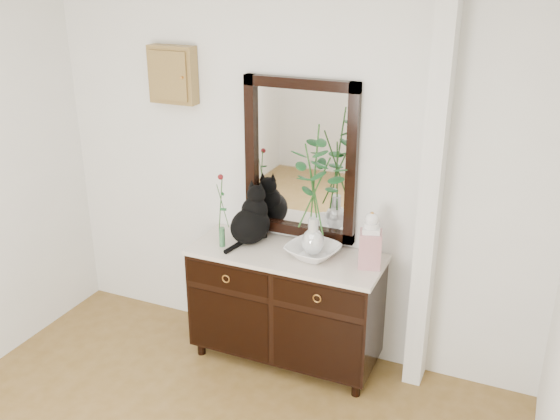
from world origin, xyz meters
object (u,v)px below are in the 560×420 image
at_px(sideboard, 286,301).
at_px(cat, 250,215).
at_px(lotus_bowl, 313,251).
at_px(ginger_jar, 371,239).

relative_size(sideboard, cat, 3.28).
distance_m(lotus_bowl, ginger_jar, 0.41).
bearing_deg(cat, ginger_jar, 7.13).
relative_size(sideboard, lotus_bowl, 3.86).
xyz_separation_m(cat, lotus_bowl, (0.49, -0.06, -0.16)).
relative_size(cat, ginger_jar, 1.06).
bearing_deg(cat, sideboard, -4.11).
bearing_deg(ginger_jar, lotus_bowl, -176.37).
height_order(sideboard, cat, cat).
xyz_separation_m(sideboard, cat, (-0.30, 0.07, 0.58)).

